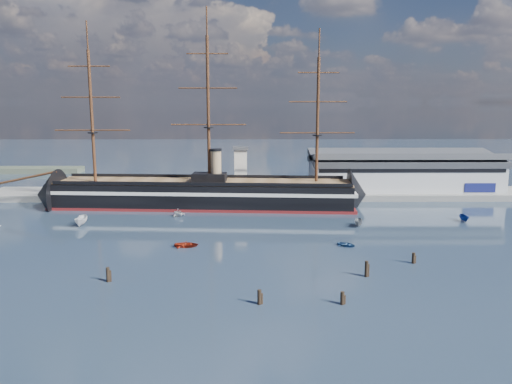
{
  "coord_description": "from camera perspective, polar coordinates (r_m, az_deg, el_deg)",
  "views": [
    {
      "loc": [
        6.58,
        -87.31,
        31.01
      ],
      "look_at": [
        7.64,
        35.0,
        9.0
      ],
      "focal_mm": 35.0,
      "sensor_mm": 36.0,
      "label": 1
    }
  ],
  "objects": [
    {
      "name": "motorboat_e",
      "position": [
        111.41,
        10.3,
        -6.13
      ],
      "size": [
        2.34,
        2.68,
        1.2
      ],
      "primitive_type": "imported",
      "rotation": [
        0.0,
        0.0,
        0.94
      ],
      "color": "navy",
      "rests_on": "ground"
    },
    {
      "name": "warship",
      "position": [
        150.65,
        -6.73,
        -0.18
      ],
      "size": [
        113.41,
        22.4,
        53.94
      ],
      "rotation": [
        0.0,
        0.0,
        -0.07
      ],
      "color": "black",
      "rests_on": "ground"
    },
    {
      "name": "motorboat_b",
      "position": [
        110.26,
        -7.94,
        -6.23
      ],
      "size": [
        1.33,
        3.28,
        1.53
      ],
      "primitive_type": "imported",
      "rotation": [
        0.0,
        0.0,
        1.56
      ],
      "color": "maroon",
      "rests_on": "ground"
    },
    {
      "name": "warehouse",
      "position": [
        176.54,
        16.46,
        2.29
      ],
      "size": [
        63.0,
        21.0,
        11.6
      ],
      "color": "#B7BABC",
      "rests_on": "ground"
    },
    {
      "name": "ground",
      "position": [
        131.2,
        -3.36,
        -3.49
      ],
      "size": [
        600.0,
        600.0,
        0.0
      ],
      "primitive_type": "plane",
      "color": "#213346",
      "rests_on": "ground"
    },
    {
      "name": "quay_tower",
      "position": [
        161.75,
        -1.76,
        2.64
      ],
      "size": [
        5.0,
        5.0,
        15.0
      ],
      "color": "silver",
      "rests_on": "ground"
    },
    {
      "name": "motorboat_d",
      "position": [
        139.54,
        -8.85,
        -2.76
      ],
      "size": [
        6.97,
        6.65,
        2.47
      ],
      "primitive_type": "imported",
      "rotation": [
        0.0,
        0.0,
        0.73
      ],
      "color": "silver",
      "rests_on": "ground"
    },
    {
      "name": "piling_far_right",
      "position": [
        103.2,
        17.52,
        -7.78
      ],
      "size": [
        0.64,
        0.64,
        2.84
      ],
      "primitive_type": "cylinder",
      "color": "black",
      "rests_on": "ground"
    },
    {
      "name": "piling_near_left",
      "position": [
        92.6,
        -16.52,
        -9.8
      ],
      "size": [
        0.64,
        0.64,
        3.33
      ],
      "primitive_type": "cylinder",
      "color": "black",
      "rests_on": "ground"
    },
    {
      "name": "piling_near_right",
      "position": [
        93.48,
        12.48,
        -9.42
      ],
      "size": [
        0.64,
        0.64,
        3.64
      ],
      "primitive_type": "cylinder",
      "color": "black",
      "rests_on": "ground"
    },
    {
      "name": "motorboat_a",
      "position": [
        135.11,
        -19.31,
        -3.65
      ],
      "size": [
        7.64,
        3.11,
        3.01
      ],
      "primitive_type": "imported",
      "rotation": [
        0.0,
        0.0,
        0.05
      ],
      "color": "silver",
      "rests_on": "ground"
    },
    {
      "name": "motorboat_f",
      "position": [
        142.89,
        22.67,
        -3.14
      ],
      "size": [
        5.65,
        2.36,
        2.21
      ],
      "primitive_type": "imported",
      "rotation": [
        0.0,
        0.0,
        -0.06
      ],
      "color": "navy",
      "rests_on": "ground"
    },
    {
      "name": "piling_near_mid",
      "position": [
        79.68,
        0.39,
        -12.7
      ],
      "size": [
        0.64,
        0.64,
        3.06
      ],
      "primitive_type": "cylinder",
      "color": "black",
      "rests_on": "ground"
    },
    {
      "name": "quay",
      "position": [
        166.26,
        0.69,
        -0.55
      ],
      "size": [
        180.0,
        18.0,
        2.0
      ],
      "primitive_type": "cube",
      "color": "slate",
      "rests_on": "ground"
    },
    {
      "name": "piling_extra",
      "position": [
        80.76,
        9.81,
        -12.54
      ],
      "size": [
        0.64,
        0.64,
        2.77
      ],
      "primitive_type": "cylinder",
      "color": "black",
      "rests_on": "ground"
    },
    {
      "name": "motorboat_c",
      "position": [
        129.45,
        11.63,
        -3.87
      ],
      "size": [
        6.13,
        3.45,
        2.31
      ],
      "primitive_type": "imported",
      "rotation": [
        0.0,
        0.0,
        -0.24
      ],
      "color": "slate",
      "rests_on": "ground"
    }
  ]
}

